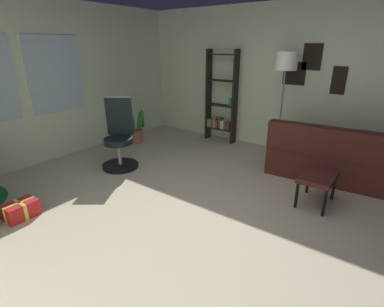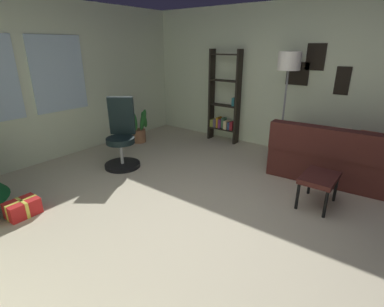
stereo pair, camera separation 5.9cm
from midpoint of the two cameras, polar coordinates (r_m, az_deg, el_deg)
name	(u,v)px [view 1 (the left image)]	position (r m, az deg, el deg)	size (l,w,h in m)	color
ground_plane	(212,219)	(3.46, 3.40, -12.70)	(5.40, 6.30, 0.10)	#C1B79A
wall_back_with_windows	(45,83)	(5.36, -27.16, 12.28)	(5.40, 0.12, 2.54)	beige
wall_right_with_frames	(300,81)	(5.45, 20.12, 13.31)	(0.12, 6.30, 2.54)	beige
couch	(347,157)	(4.84, 27.80, -0.59)	(1.72, 1.92, 0.82)	#411C18
footstool	(318,179)	(3.80, 23.06, -4.55)	(0.53, 0.37, 0.39)	#411C18
gift_box_red	(21,210)	(3.88, -30.98, -9.47)	(0.35, 0.25, 0.19)	red
office_chair	(119,141)	(4.73, -14.43, 2.37)	(0.59, 0.58, 1.10)	black
bookshelf	(221,103)	(5.84, 5.44, 9.80)	(0.18, 0.64, 1.78)	black
floor_lamp	(285,69)	(4.98, 17.56, 15.52)	(0.35, 0.35, 1.75)	slate
potted_plant	(136,129)	(5.92, -11.18, 4.69)	(0.39, 0.40, 0.69)	#946141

